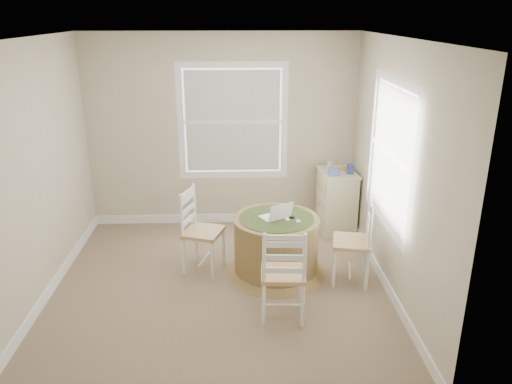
{
  "coord_description": "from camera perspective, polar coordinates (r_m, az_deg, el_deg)",
  "views": [
    {
      "loc": [
        0.21,
        -4.77,
        2.83
      ],
      "look_at": [
        0.41,
        0.45,
        0.93
      ],
      "focal_mm": 35.0,
      "sensor_mm": 36.0,
      "label": 1
    }
  ],
  "objects": [
    {
      "name": "room",
      "position": [
        5.16,
        -2.55,
        2.69
      ],
      "size": [
        3.64,
        3.64,
        2.64
      ],
      "color": "#816F51",
      "rests_on": "ground"
    },
    {
      "name": "laptop",
      "position": [
        5.5,
        2.3,
        -2.71
      ],
      "size": [
        0.39,
        0.37,
        0.21
      ],
      "rotation": [
        0.0,
        0.0,
        3.66
      ],
      "color": "white",
      "rests_on": "round_table"
    },
    {
      "name": "corner_chest",
      "position": [
        6.81,
        9.13,
        -1.02
      ],
      "size": [
        0.51,
        0.65,
        0.84
      ],
      "rotation": [
        0.0,
        0.0,
        0.06
      ],
      "color": "beige",
      "rests_on": "ground"
    },
    {
      "name": "round_table",
      "position": [
        5.64,
        2.3,
        -5.88
      ],
      "size": [
        1.14,
        1.14,
        0.69
      ],
      "rotation": [
        0.0,
        0.0,
        -0.05
      ],
      "color": "olive",
      "rests_on": "ground"
    },
    {
      "name": "keys",
      "position": [
        5.52,
        4.11,
        -2.95
      ],
      "size": [
        0.06,
        0.05,
        0.02
      ],
      "primitive_type": "cube",
      "rotation": [
        0.0,
        0.0,
        -0.05
      ],
      "color": "black",
      "rests_on": "round_table"
    },
    {
      "name": "phone",
      "position": [
        5.43,
        4.86,
        -3.38
      ],
      "size": [
        0.05,
        0.09,
        0.02
      ],
      "primitive_type": "cube",
      "rotation": [
        0.0,
        0.0,
        -0.05
      ],
      "color": "#B7BABF",
      "rests_on": "round_table"
    },
    {
      "name": "box_yellow",
      "position": [
        6.76,
        9.47,
        2.8
      ],
      "size": [
        0.16,
        0.11,
        0.06
      ],
      "primitive_type": "cube",
      "rotation": [
        0.0,
        0.0,
        0.06
      ],
      "color": "gold",
      "rests_on": "corner_chest"
    },
    {
      "name": "chair_left",
      "position": [
        5.71,
        -6.05,
        -4.53
      ],
      "size": [
        0.51,
        0.52,
        0.95
      ],
      "primitive_type": null,
      "rotation": [
        0.0,
        0.0,
        1.25
      ],
      "color": "white",
      "rests_on": "ground"
    },
    {
      "name": "tissue_box",
      "position": [
        6.49,
        8.83,
        2.3
      ],
      "size": [
        0.13,
        0.13,
        0.1
      ],
      "primitive_type": "cube",
      "rotation": [
        0.0,
        0.0,
        0.06
      ],
      "color": "#526CBD",
      "rests_on": "corner_chest"
    },
    {
      "name": "box_blue",
      "position": [
        6.59,
        10.81,
        2.55
      ],
      "size": [
        0.08,
        0.08,
        0.12
      ],
      "primitive_type": "cube",
      "rotation": [
        0.0,
        0.0,
        0.06
      ],
      "color": "#314294",
      "rests_on": "corner_chest"
    },
    {
      "name": "cup_cream",
      "position": [
        6.8,
        8.39,
        3.09
      ],
      "size": [
        0.07,
        0.07,
        0.09
      ],
      "primitive_type": "cylinder",
      "color": "beige",
      "rests_on": "corner_chest"
    },
    {
      "name": "chair_right",
      "position": [
        5.54,
        10.88,
        -5.57
      ],
      "size": [
        0.48,
        0.49,
        0.95
      ],
      "primitive_type": null,
      "rotation": [
        0.0,
        0.0,
        -1.77
      ],
      "color": "white",
      "rests_on": "ground"
    },
    {
      "name": "chair_near",
      "position": [
        4.83,
        3.13,
        -9.24
      ],
      "size": [
        0.44,
        0.43,
        0.95
      ],
      "primitive_type": null,
      "rotation": [
        0.0,
        0.0,
        3.08
      ],
      "color": "white",
      "rests_on": "ground"
    },
    {
      "name": "mouse",
      "position": [
        5.47,
        3.59,
        -3.11
      ],
      "size": [
        0.06,
        0.09,
        0.03
      ],
      "primitive_type": "ellipsoid",
      "rotation": [
        0.0,
        0.0,
        -0.05
      ],
      "color": "white",
      "rests_on": "round_table"
    }
  ]
}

